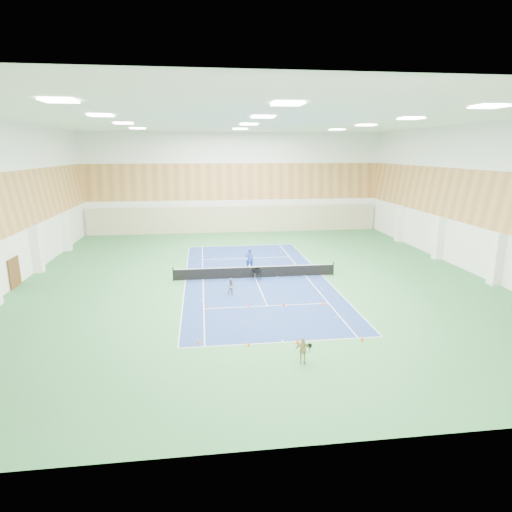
{
  "coord_description": "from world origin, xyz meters",
  "views": [
    {
      "loc": [
        -4.06,
        -32.34,
        9.85
      ],
      "look_at": [
        -0.04,
        -0.84,
        2.0
      ],
      "focal_mm": 30.0,
      "sensor_mm": 36.0,
      "label": 1
    }
  ],
  "objects_px": {
    "child_apron": "(303,350)",
    "coach": "(249,259)",
    "child_court": "(231,286)",
    "ball_cart": "(257,274)",
    "tennis_net": "(255,271)"
  },
  "relations": [
    {
      "from": "child_apron",
      "to": "coach",
      "type": "bearing_deg",
      "value": 97.35
    },
    {
      "from": "child_court",
      "to": "ball_cart",
      "type": "height_order",
      "value": "child_court"
    },
    {
      "from": "child_court",
      "to": "coach",
      "type": "bearing_deg",
      "value": 63.08
    },
    {
      "from": "child_apron",
      "to": "child_court",
      "type": "bearing_deg",
      "value": 109.52
    },
    {
      "from": "tennis_net",
      "to": "child_court",
      "type": "relative_size",
      "value": 10.59
    },
    {
      "from": "tennis_net",
      "to": "child_court",
      "type": "distance_m",
      "value": 4.41
    },
    {
      "from": "tennis_net",
      "to": "child_court",
      "type": "xyz_separation_m",
      "value": [
        -2.15,
        -3.85,
        0.05
      ]
    },
    {
      "from": "ball_cart",
      "to": "coach",
      "type": "bearing_deg",
      "value": 75.45
    },
    {
      "from": "tennis_net",
      "to": "coach",
      "type": "bearing_deg",
      "value": 93.49
    },
    {
      "from": "tennis_net",
      "to": "coach",
      "type": "relative_size",
      "value": 7.0
    },
    {
      "from": "child_apron",
      "to": "ball_cart",
      "type": "bearing_deg",
      "value": 97.01
    },
    {
      "from": "coach",
      "to": "ball_cart",
      "type": "height_order",
      "value": "coach"
    },
    {
      "from": "child_apron",
      "to": "ball_cart",
      "type": "distance_m",
      "value": 13.57
    },
    {
      "from": "tennis_net",
      "to": "coach",
      "type": "distance_m",
      "value": 2.64
    },
    {
      "from": "coach",
      "to": "child_apron",
      "type": "relative_size",
      "value": 1.43
    }
  ]
}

